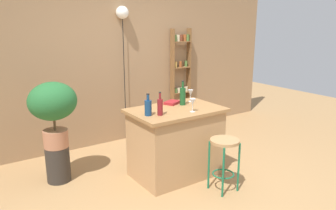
{
  "coord_description": "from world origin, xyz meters",
  "views": [
    {
      "loc": [
        -2.36,
        -2.99,
        1.99
      ],
      "look_at": [
        0.05,
        0.55,
        0.88
      ],
      "focal_mm": 35.76,
      "sensor_mm": 36.0,
      "label": 1
    }
  ],
  "objects_px": {
    "bar_stool": "(224,153)",
    "wine_glass_center": "(193,102)",
    "potted_plant": "(53,106)",
    "plant_stool": "(58,164)",
    "pendant_globe_light": "(122,15)",
    "wine_glass_left": "(191,93)",
    "bottle_wine_red": "(183,96)",
    "spice_shelf": "(181,78)",
    "cookbook": "(172,102)",
    "bottle_sauce_amber": "(148,107)",
    "bottle_olive_oil": "(160,107)"
  },
  "relations": [
    {
      "from": "potted_plant",
      "to": "wine_glass_center",
      "type": "distance_m",
      "value": 1.68
    },
    {
      "from": "plant_stool",
      "to": "potted_plant",
      "type": "xyz_separation_m",
      "value": [
        0.0,
        0.0,
        0.75
      ]
    },
    {
      "from": "bottle_sauce_amber",
      "to": "wine_glass_left",
      "type": "height_order",
      "value": "bottle_sauce_amber"
    },
    {
      "from": "wine_glass_left",
      "to": "plant_stool",
      "type": "bearing_deg",
      "value": 164.15
    },
    {
      "from": "bar_stool",
      "to": "plant_stool",
      "type": "distance_m",
      "value": 2.06
    },
    {
      "from": "bar_stool",
      "to": "wine_glass_left",
      "type": "distance_m",
      "value": 1.02
    },
    {
      "from": "bottle_olive_oil",
      "to": "bottle_wine_red",
      "type": "xyz_separation_m",
      "value": [
        0.51,
        0.24,
        0.02
      ]
    },
    {
      "from": "wine_glass_center",
      "to": "plant_stool",
      "type": "bearing_deg",
      "value": 147.0
    },
    {
      "from": "bottle_sauce_amber",
      "to": "cookbook",
      "type": "distance_m",
      "value": 0.63
    },
    {
      "from": "potted_plant",
      "to": "cookbook",
      "type": "distance_m",
      "value": 1.5
    },
    {
      "from": "bottle_wine_red",
      "to": "bar_stool",
      "type": "bearing_deg",
      "value": -87.08
    },
    {
      "from": "bottle_sauce_amber",
      "to": "wine_glass_left",
      "type": "bearing_deg",
      "value": 17.4
    },
    {
      "from": "bottle_olive_oil",
      "to": "cookbook",
      "type": "distance_m",
      "value": 0.57
    },
    {
      "from": "pendant_globe_light",
      "to": "bottle_olive_oil",
      "type": "bearing_deg",
      "value": -103.26
    },
    {
      "from": "bar_stool",
      "to": "potted_plant",
      "type": "relative_size",
      "value": 0.78
    },
    {
      "from": "plant_stool",
      "to": "pendant_globe_light",
      "type": "xyz_separation_m",
      "value": [
        1.39,
        0.85,
        1.82
      ]
    },
    {
      "from": "potted_plant",
      "to": "wine_glass_center",
      "type": "height_order",
      "value": "potted_plant"
    },
    {
      "from": "bottle_sauce_amber",
      "to": "bottle_wine_red",
      "type": "bearing_deg",
      "value": 15.34
    },
    {
      "from": "bottle_wine_red",
      "to": "wine_glass_center",
      "type": "bearing_deg",
      "value": -107.05
    },
    {
      "from": "spice_shelf",
      "to": "bottle_sauce_amber",
      "type": "height_order",
      "value": "spice_shelf"
    },
    {
      "from": "wine_glass_left",
      "to": "potted_plant",
      "type": "bearing_deg",
      "value": 164.15
    },
    {
      "from": "bar_stool",
      "to": "plant_stool",
      "type": "relative_size",
      "value": 1.4
    },
    {
      "from": "bar_stool",
      "to": "wine_glass_center",
      "type": "relative_size",
      "value": 3.88
    },
    {
      "from": "spice_shelf",
      "to": "wine_glass_left",
      "type": "distance_m",
      "value": 1.54
    },
    {
      "from": "plant_stool",
      "to": "bottle_sauce_amber",
      "type": "xyz_separation_m",
      "value": [
        0.88,
        -0.75,
        0.76
      ]
    },
    {
      "from": "spice_shelf",
      "to": "bottle_wine_red",
      "type": "relative_size",
      "value": 5.67
    },
    {
      "from": "plant_stool",
      "to": "bottle_olive_oil",
      "type": "xyz_separation_m",
      "value": [
        1.0,
        -0.82,
        0.77
      ]
    },
    {
      "from": "spice_shelf",
      "to": "wine_glass_center",
      "type": "height_order",
      "value": "spice_shelf"
    },
    {
      "from": "wine_glass_left",
      "to": "pendant_globe_light",
      "type": "distance_m",
      "value": 1.72
    },
    {
      "from": "potted_plant",
      "to": "bar_stool",
      "type": "bearing_deg",
      "value": -40.87
    },
    {
      "from": "plant_stool",
      "to": "pendant_globe_light",
      "type": "relative_size",
      "value": 0.21
    },
    {
      "from": "wine_glass_center",
      "to": "wine_glass_left",
      "type": "bearing_deg",
      "value": 54.63
    },
    {
      "from": "cookbook",
      "to": "pendant_globe_light",
      "type": "distance_m",
      "value": 1.73
    },
    {
      "from": "bottle_wine_red",
      "to": "wine_glass_center",
      "type": "xyz_separation_m",
      "value": [
        -0.1,
        -0.34,
        -0.0
      ]
    },
    {
      "from": "plant_stool",
      "to": "potted_plant",
      "type": "height_order",
      "value": "potted_plant"
    },
    {
      "from": "bottle_olive_oil",
      "to": "cookbook",
      "type": "xyz_separation_m",
      "value": [
        0.43,
        0.37,
        -0.09
      ]
    },
    {
      "from": "bottle_olive_oil",
      "to": "wine_glass_center",
      "type": "bearing_deg",
      "value": -13.45
    },
    {
      "from": "spice_shelf",
      "to": "bottle_sauce_amber",
      "type": "xyz_separation_m",
      "value": [
        -1.63,
        -1.57,
        0.04
      ]
    },
    {
      "from": "wine_glass_left",
      "to": "cookbook",
      "type": "distance_m",
      "value": 0.3
    },
    {
      "from": "bar_stool",
      "to": "bottle_sauce_amber",
      "type": "height_order",
      "value": "bottle_sauce_amber"
    },
    {
      "from": "plant_stool",
      "to": "wine_glass_center",
      "type": "relative_size",
      "value": 2.78
    },
    {
      "from": "spice_shelf",
      "to": "pendant_globe_light",
      "type": "xyz_separation_m",
      "value": [
        -1.12,
        0.02,
        1.1
      ]
    },
    {
      "from": "wine_glass_left",
      "to": "pendant_globe_light",
      "type": "relative_size",
      "value": 0.08
    },
    {
      "from": "potted_plant",
      "to": "bottle_wine_red",
      "type": "distance_m",
      "value": 1.62
    },
    {
      "from": "bar_stool",
      "to": "potted_plant",
      "type": "xyz_separation_m",
      "value": [
        -1.55,
        1.34,
        0.5
      ]
    },
    {
      "from": "bottle_sauce_amber",
      "to": "cookbook",
      "type": "xyz_separation_m",
      "value": [
        0.55,
        0.3,
        -0.08
      ]
    },
    {
      "from": "potted_plant",
      "to": "wine_glass_left",
      "type": "height_order",
      "value": "potted_plant"
    },
    {
      "from": "wine_glass_center",
      "to": "cookbook",
      "type": "height_order",
      "value": "wine_glass_center"
    },
    {
      "from": "potted_plant",
      "to": "wine_glass_center",
      "type": "bearing_deg",
      "value": -33.0
    },
    {
      "from": "plant_stool",
      "to": "bottle_wine_red",
      "type": "xyz_separation_m",
      "value": [
        1.51,
        -0.57,
        0.79
      ]
    }
  ]
}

